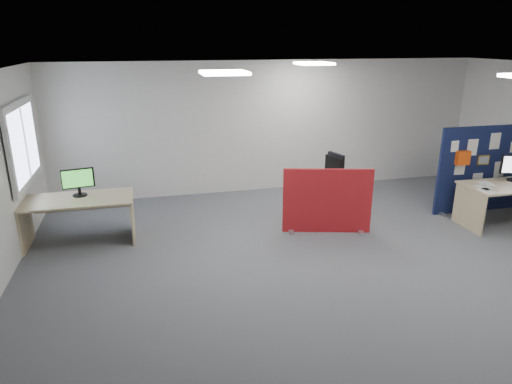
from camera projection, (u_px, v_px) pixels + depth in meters
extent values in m
plane|color=#56595E|center=(334.00, 260.00, 6.73)|extent=(9.00, 9.00, 0.00)
cube|color=white|center=(346.00, 71.00, 5.87)|extent=(9.00, 7.00, 0.02)
cube|color=silver|center=(272.00, 127.00, 9.52)|extent=(9.00, 0.02, 2.70)
cube|color=white|center=(23.00, 143.00, 7.09)|extent=(0.06, 1.70, 1.30)
cube|color=white|center=(24.00, 143.00, 7.09)|extent=(0.02, 1.50, 1.10)
cube|color=white|center=(224.00, 73.00, 6.00)|extent=(0.60, 0.60, 0.04)
cube|color=white|center=(314.00, 63.00, 8.29)|extent=(0.60, 0.60, 0.04)
cube|color=#0E1635|center=(485.00, 169.00, 8.42)|extent=(1.96, 0.06, 1.62)
cube|color=#9F9EA3|center=(440.00, 213.00, 8.49)|extent=(0.08, 0.30, 0.04)
cube|color=white|center=(455.00, 146.00, 8.07)|extent=(0.15, 0.01, 0.20)
cube|color=white|center=(472.00, 147.00, 8.17)|extent=(0.21, 0.01, 0.30)
cube|color=white|center=(495.00, 141.00, 8.24)|extent=(0.21, 0.01, 0.30)
cube|color=white|center=(460.00, 167.00, 8.23)|extent=(0.21, 0.01, 0.30)
cube|color=white|center=(499.00, 169.00, 8.45)|extent=(0.21, 0.01, 0.30)
cube|color=white|center=(477.00, 181.00, 8.42)|extent=(0.21, 0.01, 0.30)
cube|color=gold|center=(483.00, 160.00, 8.31)|extent=(0.24, 0.01, 0.18)
cube|color=#FD500F|center=(463.00, 158.00, 8.14)|extent=(0.25, 0.10, 0.25)
cube|color=tan|center=(469.00, 209.00, 7.75)|extent=(0.03, 0.76, 0.70)
cube|color=tan|center=(499.00, 187.00, 8.24)|extent=(1.67, 0.02, 0.30)
cube|color=#9F1414|center=(327.00, 201.00, 7.53)|extent=(1.43, 0.43, 1.10)
cube|color=#9F9EA3|center=(293.00, 234.00, 7.57)|extent=(0.08, 0.30, 0.04)
cube|color=#9F9EA3|center=(357.00, 227.00, 7.83)|extent=(0.08, 0.30, 0.04)
cube|color=tan|center=(78.00, 199.00, 7.11)|extent=(1.67, 0.83, 0.03)
cube|color=tan|center=(26.00, 226.00, 7.05)|extent=(0.03, 0.77, 0.70)
cube|color=tan|center=(133.00, 217.00, 7.41)|extent=(0.03, 0.77, 0.70)
cube|color=tan|center=(82.00, 201.00, 7.52)|extent=(1.50, 0.02, 0.30)
cylinder|color=black|center=(80.00, 195.00, 7.24)|extent=(0.22, 0.22, 0.02)
cube|color=black|center=(80.00, 191.00, 7.22)|extent=(0.05, 0.04, 0.11)
cube|color=black|center=(78.00, 178.00, 7.15)|extent=(0.49, 0.13, 0.31)
cube|color=green|center=(78.00, 179.00, 7.13)|extent=(0.44, 0.09, 0.27)
cube|color=black|center=(331.00, 212.00, 8.47)|extent=(0.32, 0.14, 0.04)
cube|color=black|center=(317.00, 210.00, 8.58)|extent=(0.06, 0.32, 0.04)
cube|color=black|center=(309.00, 214.00, 8.38)|extent=(0.31, 0.15, 0.04)
cube|color=black|center=(318.00, 218.00, 8.16)|extent=(0.23, 0.28, 0.04)
cube|color=black|center=(332.00, 217.00, 8.22)|extent=(0.22, 0.29, 0.04)
cylinder|color=#9F9EA3|center=(322.00, 203.00, 8.29)|extent=(0.06, 0.06, 0.44)
cube|color=black|center=(323.00, 190.00, 8.21)|extent=(0.60, 0.60, 0.07)
cube|color=black|center=(334.00, 171.00, 8.22)|extent=(0.18, 0.44, 0.52)
cube|color=black|center=(336.00, 162.00, 8.19)|extent=(0.17, 0.40, 0.31)
cube|color=white|center=(484.00, 187.00, 7.64)|extent=(0.24, 0.32, 0.00)
cube|color=white|center=(486.00, 183.00, 7.85)|extent=(0.25, 0.33, 0.00)
cube|color=white|center=(487.00, 191.00, 7.46)|extent=(0.21, 0.30, 0.00)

